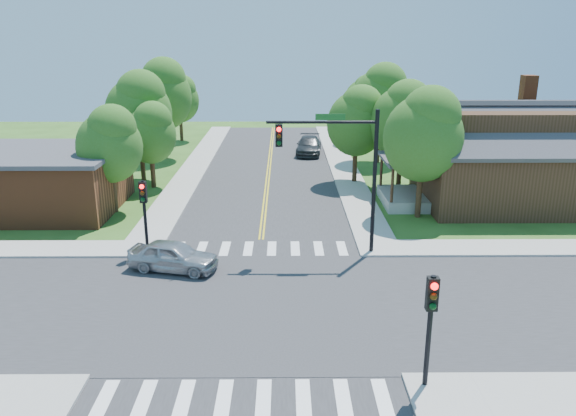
{
  "coord_description": "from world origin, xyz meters",
  "views": [
    {
      "loc": [
        1.23,
        -20.6,
        10.55
      ],
      "look_at": [
        1.43,
        6.24,
        2.2
      ],
      "focal_mm": 35.0,
      "sensor_mm": 36.0,
      "label": 1
    }
  ],
  "objects_px": {
    "signal_pole_se": "(431,311)",
    "house_ne": "(503,153)",
    "car_silver": "(173,257)",
    "signal_pole_nw": "(144,203)",
    "signal_mast_ne": "(340,159)",
    "car_dgrey": "(309,146)"
  },
  "relations": [
    {
      "from": "signal_mast_ne",
      "to": "house_ne",
      "type": "xyz_separation_m",
      "value": [
        11.19,
        8.65,
        -1.52
      ]
    },
    {
      "from": "signal_pole_nw",
      "to": "signal_pole_se",
      "type": "bearing_deg",
      "value": -45.0
    },
    {
      "from": "signal_pole_nw",
      "to": "signal_mast_ne",
      "type": "bearing_deg",
      "value": 0.07
    },
    {
      "from": "car_silver",
      "to": "signal_pole_nw",
      "type": "bearing_deg",
      "value": 53.3
    },
    {
      "from": "house_ne",
      "to": "car_dgrey",
      "type": "height_order",
      "value": "house_ne"
    },
    {
      "from": "signal_pole_se",
      "to": "car_dgrey",
      "type": "bearing_deg",
      "value": 93.39
    },
    {
      "from": "signal_mast_ne",
      "to": "car_silver",
      "type": "relative_size",
      "value": 1.62
    },
    {
      "from": "signal_pole_se",
      "to": "signal_pole_nw",
      "type": "bearing_deg",
      "value": 135.0
    },
    {
      "from": "house_ne",
      "to": "signal_mast_ne",
      "type": "bearing_deg",
      "value": -142.32
    },
    {
      "from": "car_dgrey",
      "to": "signal_pole_nw",
      "type": "bearing_deg",
      "value": -105.48
    },
    {
      "from": "signal_mast_ne",
      "to": "car_dgrey",
      "type": "relative_size",
      "value": 1.31
    },
    {
      "from": "signal_mast_ne",
      "to": "house_ne",
      "type": "height_order",
      "value": "signal_mast_ne"
    },
    {
      "from": "signal_mast_ne",
      "to": "car_dgrey",
      "type": "bearing_deg",
      "value": 90.98
    },
    {
      "from": "signal_mast_ne",
      "to": "signal_pole_nw",
      "type": "bearing_deg",
      "value": -179.93
    },
    {
      "from": "signal_pole_se",
      "to": "house_ne",
      "type": "relative_size",
      "value": 0.29
    },
    {
      "from": "signal_pole_nw",
      "to": "car_silver",
      "type": "relative_size",
      "value": 0.85
    },
    {
      "from": "car_silver",
      "to": "car_dgrey",
      "type": "distance_m",
      "value": 27.34
    },
    {
      "from": "signal_pole_se",
      "to": "house_ne",
      "type": "xyz_separation_m",
      "value": [
        9.51,
        19.86,
        0.67
      ]
    },
    {
      "from": "signal_pole_se",
      "to": "car_silver",
      "type": "distance_m",
      "value": 13.32
    },
    {
      "from": "signal_pole_nw",
      "to": "house_ne",
      "type": "height_order",
      "value": "house_ne"
    },
    {
      "from": "car_silver",
      "to": "car_dgrey",
      "type": "xyz_separation_m",
      "value": [
        7.4,
        26.32,
        0.06
      ]
    },
    {
      "from": "signal_mast_ne",
      "to": "signal_pole_nw",
      "type": "xyz_separation_m",
      "value": [
        -9.51,
        -0.01,
        -2.19
      ]
    }
  ]
}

